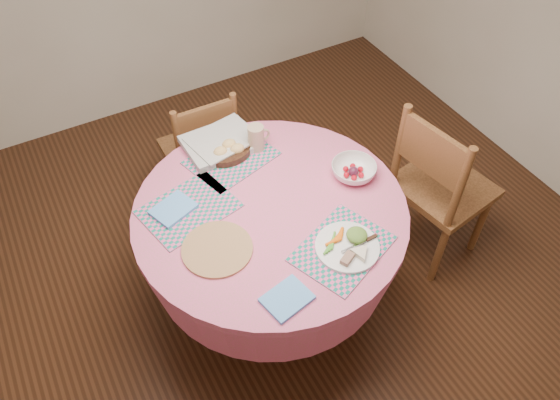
{
  "coord_description": "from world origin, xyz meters",
  "views": [
    {
      "loc": [
        -0.75,
        -1.44,
        2.57
      ],
      "look_at": [
        0.05,
        0.0,
        0.78
      ],
      "focal_mm": 35.0,
      "sensor_mm": 36.0,
      "label": 1
    }
  ],
  "objects_px": {
    "dining_table": "(271,236)",
    "latte_mug": "(256,138)",
    "dinner_plate": "(350,246)",
    "chair_back": "(202,149)",
    "chair_right": "(438,186)",
    "fruit_bowl": "(354,171)",
    "bread_bowl": "(228,151)",
    "wicker_trivet": "(217,249)"
  },
  "relations": [
    {
      "from": "chair_right",
      "to": "fruit_bowl",
      "type": "distance_m",
      "value": 0.57
    },
    {
      "from": "dining_table",
      "to": "latte_mug",
      "type": "distance_m",
      "value": 0.49
    },
    {
      "from": "dining_table",
      "to": "fruit_bowl",
      "type": "bearing_deg",
      "value": -0.63
    },
    {
      "from": "chair_right",
      "to": "dinner_plate",
      "type": "bearing_deg",
      "value": 99.4
    },
    {
      "from": "dinner_plate",
      "to": "fruit_bowl",
      "type": "relative_size",
      "value": 1.12
    },
    {
      "from": "dining_table",
      "to": "dinner_plate",
      "type": "distance_m",
      "value": 0.46
    },
    {
      "from": "dining_table",
      "to": "chair_right",
      "type": "relative_size",
      "value": 1.25
    },
    {
      "from": "chair_right",
      "to": "latte_mug",
      "type": "distance_m",
      "value": 0.99
    },
    {
      "from": "wicker_trivet",
      "to": "bread_bowl",
      "type": "xyz_separation_m",
      "value": [
        0.29,
        0.5,
        0.03
      ]
    },
    {
      "from": "chair_right",
      "to": "fruit_bowl",
      "type": "xyz_separation_m",
      "value": [
        -0.5,
        0.1,
        0.26
      ]
    },
    {
      "from": "dining_table",
      "to": "chair_right",
      "type": "height_order",
      "value": "chair_right"
    },
    {
      "from": "wicker_trivet",
      "to": "fruit_bowl",
      "type": "height_order",
      "value": "fruit_bowl"
    },
    {
      "from": "wicker_trivet",
      "to": "fruit_bowl",
      "type": "bearing_deg",
      "value": 7.02
    },
    {
      "from": "chair_back",
      "to": "bread_bowl",
      "type": "bearing_deg",
      "value": 89.41
    },
    {
      "from": "bread_bowl",
      "to": "latte_mug",
      "type": "bearing_deg",
      "value": -7.92
    },
    {
      "from": "chair_right",
      "to": "dinner_plate",
      "type": "xyz_separation_m",
      "value": [
        -0.76,
        -0.26,
        0.25
      ]
    },
    {
      "from": "chair_right",
      "to": "dining_table",
      "type": "bearing_deg",
      "value": 74.34
    },
    {
      "from": "chair_right",
      "to": "latte_mug",
      "type": "bearing_deg",
      "value": 49.58
    },
    {
      "from": "bread_bowl",
      "to": "fruit_bowl",
      "type": "xyz_separation_m",
      "value": [
        0.46,
        -0.41,
        -0.0
      ]
    },
    {
      "from": "dining_table",
      "to": "bread_bowl",
      "type": "relative_size",
      "value": 5.39
    },
    {
      "from": "chair_back",
      "to": "fruit_bowl",
      "type": "xyz_separation_m",
      "value": [
        0.44,
        -0.83,
        0.33
      ]
    },
    {
      "from": "dinner_plate",
      "to": "chair_right",
      "type": "bearing_deg",
      "value": 18.72
    },
    {
      "from": "dinner_plate",
      "to": "chair_back",
      "type": "bearing_deg",
      "value": 98.75
    },
    {
      "from": "dining_table",
      "to": "fruit_bowl",
      "type": "distance_m",
      "value": 0.5
    },
    {
      "from": "bread_bowl",
      "to": "fruit_bowl",
      "type": "distance_m",
      "value": 0.61
    },
    {
      "from": "chair_right",
      "to": "latte_mug",
      "type": "xyz_separation_m",
      "value": [
        -0.81,
        0.49,
        0.3
      ]
    },
    {
      "from": "chair_right",
      "to": "dinner_plate",
      "type": "height_order",
      "value": "chair_right"
    },
    {
      "from": "dining_table",
      "to": "wicker_trivet",
      "type": "height_order",
      "value": "wicker_trivet"
    },
    {
      "from": "dinner_plate",
      "to": "fruit_bowl",
      "type": "xyz_separation_m",
      "value": [
        0.26,
        0.36,
        0.01
      ]
    },
    {
      "from": "dining_table",
      "to": "latte_mug",
      "type": "bearing_deg",
      "value": 71.15
    },
    {
      "from": "chair_right",
      "to": "wicker_trivet",
      "type": "height_order",
      "value": "chair_right"
    },
    {
      "from": "dinner_plate",
      "to": "dining_table",
      "type": "bearing_deg",
      "value": 116.62
    },
    {
      "from": "chair_right",
      "to": "chair_back",
      "type": "xyz_separation_m",
      "value": [
        -0.94,
        0.93,
        -0.07
      ]
    },
    {
      "from": "chair_back",
      "to": "latte_mug",
      "type": "xyz_separation_m",
      "value": [
        0.13,
        -0.45,
        0.37
      ]
    },
    {
      "from": "wicker_trivet",
      "to": "fruit_bowl",
      "type": "xyz_separation_m",
      "value": [
        0.75,
        0.09,
        0.03
      ]
    },
    {
      "from": "chair_back",
      "to": "fruit_bowl",
      "type": "bearing_deg",
      "value": 118.95
    },
    {
      "from": "dining_table",
      "to": "chair_back",
      "type": "height_order",
      "value": "chair_back"
    },
    {
      "from": "dining_table",
      "to": "chair_right",
      "type": "distance_m",
      "value": 0.95
    },
    {
      "from": "bread_bowl",
      "to": "chair_back",
      "type": "bearing_deg",
      "value": 88.5
    },
    {
      "from": "fruit_bowl",
      "to": "chair_right",
      "type": "bearing_deg",
      "value": -11.34
    },
    {
      "from": "chair_right",
      "to": "chair_back",
      "type": "height_order",
      "value": "chair_right"
    },
    {
      "from": "chair_back",
      "to": "wicker_trivet",
      "type": "relative_size",
      "value": 2.89
    }
  ]
}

